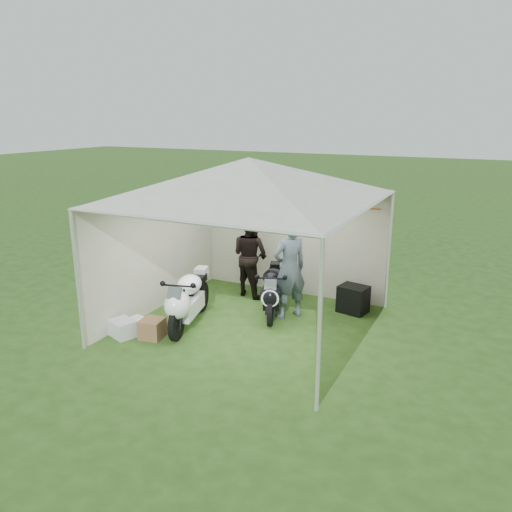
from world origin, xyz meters
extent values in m
plane|color=#264716|center=(0.00, 0.00, 0.00)|extent=(80.00, 80.00, 0.00)
cylinder|color=silver|center=(-2.00, -2.00, 1.15)|extent=(0.06, 0.06, 2.30)
cylinder|color=silver|center=(2.00, -2.00, 1.15)|extent=(0.06, 0.06, 2.30)
cylinder|color=silver|center=(-2.00, 2.00, 1.15)|extent=(0.06, 0.06, 2.30)
cylinder|color=silver|center=(2.00, 2.00, 1.15)|extent=(0.06, 0.06, 2.30)
cube|color=beige|center=(0.00, 2.00, 1.15)|extent=(4.00, 0.02, 2.30)
cube|color=beige|center=(-2.00, 0.00, 1.15)|extent=(0.02, 4.00, 2.30)
cube|color=beige|center=(2.00, 0.00, 1.15)|extent=(0.02, 4.00, 2.30)
pyramid|color=silver|center=(0.00, 0.00, 2.65)|extent=(5.66, 5.66, 0.70)
cube|color=#99A5B7|center=(-1.65, 1.98, 1.85)|extent=(0.22, 0.02, 0.28)
cube|color=#99A5B7|center=(-1.30, 1.98, 1.85)|extent=(0.22, 0.02, 0.28)
cube|color=#99A5B7|center=(-0.95, 1.98, 1.85)|extent=(0.22, 0.01, 0.28)
cube|color=#99A5B7|center=(-0.60, 1.98, 1.85)|extent=(0.22, 0.01, 0.28)
cube|color=#99A5B7|center=(-1.65, 1.98, 1.55)|extent=(0.22, 0.02, 0.28)
cube|color=#99A5B7|center=(-1.30, 1.98, 1.55)|extent=(0.22, 0.01, 0.28)
cube|color=#99A5B7|center=(-0.95, 1.98, 1.55)|extent=(0.22, 0.02, 0.28)
cube|color=#99A5B7|center=(-0.60, 1.98, 1.55)|extent=(0.22, 0.01, 0.28)
cylinder|color=#D8590C|center=(0.20, 1.97, 1.95)|extent=(3.20, 0.02, 0.02)
cylinder|color=black|center=(-0.83, -1.06, 0.29)|extent=(0.24, 0.58, 0.57)
cylinder|color=black|center=(-1.17, 0.24, 0.29)|extent=(0.28, 0.59, 0.57)
cube|color=white|center=(-0.99, -0.46, 0.36)|extent=(0.55, 0.96, 0.29)
ellipsoid|color=white|center=(-0.85, -0.97, 0.59)|extent=(0.56, 0.66, 0.48)
ellipsoid|color=white|center=(-1.01, -0.36, 0.75)|extent=(0.56, 0.68, 0.34)
cube|color=black|center=(-1.11, 0.01, 0.69)|extent=(0.39, 0.62, 0.13)
cube|color=white|center=(-1.19, 0.31, 0.77)|extent=(0.28, 0.33, 0.17)
cube|color=black|center=(-1.08, -0.09, 0.53)|extent=(0.23, 0.53, 0.10)
cube|color=#3F474C|center=(-0.83, -1.08, 0.84)|extent=(0.26, 0.19, 0.20)
cylinder|color=black|center=(0.33, 0.20, 0.27)|extent=(0.27, 0.53, 0.53)
cylinder|color=black|center=(-0.11, 1.36, 0.27)|extent=(0.31, 0.55, 0.53)
cube|color=black|center=(0.13, 0.74, 0.34)|extent=(0.58, 0.90, 0.27)
ellipsoid|color=black|center=(0.30, 0.28, 0.55)|extent=(0.56, 0.64, 0.44)
ellipsoid|color=black|center=(0.10, 0.82, 0.69)|extent=(0.56, 0.65, 0.31)
cube|color=black|center=(-0.03, 1.15, 0.64)|extent=(0.40, 0.58, 0.12)
cube|color=black|center=(-0.13, 1.43, 0.71)|extent=(0.28, 0.32, 0.16)
cube|color=maroon|center=(0.00, 1.07, 0.49)|extent=(0.25, 0.49, 0.09)
cube|color=#3F474C|center=(0.34, 0.18, 0.78)|extent=(0.24, 0.20, 0.19)
cylinder|color=white|center=(0.37, 0.10, 0.55)|extent=(0.31, 0.13, 0.32)
cube|color=#232AC5|center=(-0.14, 1.44, 0.13)|extent=(0.41, 0.33, 0.26)
imported|color=black|center=(-0.72, 1.46, 0.86)|extent=(0.99, 0.86, 1.72)
imported|color=slate|center=(0.48, 0.71, 0.95)|extent=(0.77, 0.82, 1.89)
cube|color=black|center=(1.50, 1.47, 0.26)|extent=(0.60, 0.52, 0.52)
cube|color=silver|center=(-1.75, -1.35, 0.14)|extent=(0.52, 0.47, 0.29)
cube|color=brown|center=(-1.25, -1.18, 0.17)|extent=(0.42, 0.42, 0.33)
cube|color=silver|center=(-1.75, -0.96, 0.10)|extent=(0.30, 0.26, 0.19)
camera|label=1|loc=(3.81, -7.41, 3.67)|focal=35.00mm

